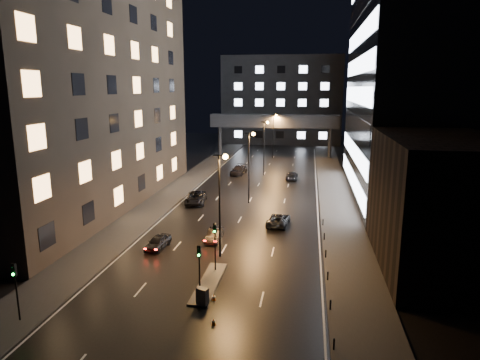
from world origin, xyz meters
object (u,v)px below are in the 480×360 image
at_px(car_away_d, 239,170).
at_px(car_toward_a, 279,220).
at_px(car_away_b, 214,235).
at_px(car_toward_b, 292,175).
at_px(car_away_a, 158,242).
at_px(car_away_c, 196,198).
at_px(utility_cabinet, 202,296).

relative_size(car_away_d, car_toward_a, 1.14).
relative_size(car_away_b, car_toward_b, 0.81).
relative_size(car_away_a, car_away_c, 0.68).
bearing_deg(car_away_b, car_toward_b, 77.41).
bearing_deg(car_away_a, car_away_b, 37.51).
height_order(car_away_d, car_toward_b, car_away_d).
bearing_deg(car_toward_a, car_toward_b, -84.03).
relative_size(car_toward_a, utility_cabinet, 3.90).
xyz_separation_m(car_away_a, car_away_d, (1.96, 39.08, 0.15)).
bearing_deg(utility_cabinet, car_away_b, 119.10).
relative_size(car_away_a, car_away_d, 0.70).
xyz_separation_m(car_away_d, utility_cabinet, (5.45, -49.82, -0.03)).
relative_size(car_away_a, car_away_b, 1.01).
height_order(car_away_d, car_toward_a, car_away_d).
distance_m(car_away_a, car_away_b, 6.10).
relative_size(car_toward_b, utility_cabinet, 3.80).
relative_size(car_toward_a, car_toward_b, 1.03).
height_order(car_toward_b, utility_cabinet, utility_cabinet).
xyz_separation_m(car_away_b, utility_cabinet, (2.18, -13.87, 0.14)).
relative_size(car_away_b, car_away_c, 0.68).
distance_m(car_toward_a, car_toward_b, 26.68).
bearing_deg(car_toward_b, car_away_a, 73.26).
distance_m(car_away_b, car_toward_b, 33.81).
xyz_separation_m(car_away_c, car_away_d, (2.65, 21.51, 0.02)).
relative_size(car_away_a, car_toward_b, 0.82).
xyz_separation_m(car_away_c, car_toward_a, (12.37, -8.01, -0.11)).
bearing_deg(car_away_a, car_toward_b, 78.17).
bearing_deg(car_away_d, car_away_a, -86.64).
distance_m(car_toward_a, utility_cabinet, 20.74).
xyz_separation_m(car_away_c, utility_cabinet, (8.10, -28.31, -0.02)).
relative_size(car_away_c, car_toward_b, 1.20).
bearing_deg(car_away_c, car_toward_a, -40.77).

